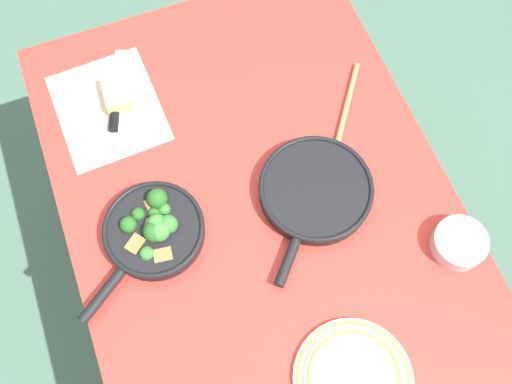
{
  "coord_description": "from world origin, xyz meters",
  "views": [
    {
      "loc": [
        0.48,
        -0.18,
        2.03
      ],
      "look_at": [
        0.0,
        0.0,
        0.8
      ],
      "focal_mm": 40.0,
      "sensor_mm": 36.0,
      "label": 1
    }
  ],
  "objects_px": {
    "wooden_spoon": "(337,143)",
    "grater_knife": "(116,101)",
    "skillet_broccoli": "(153,230)",
    "skillet_eggs": "(315,191)",
    "prep_bowl_steel": "(459,243)",
    "dinner_plate_stack": "(354,379)",
    "cheese_block": "(118,94)"
  },
  "relations": [
    {
      "from": "skillet_broccoli",
      "to": "skillet_eggs",
      "type": "xyz_separation_m",
      "value": [
        0.04,
        0.38,
        -0.01
      ]
    },
    {
      "from": "skillet_eggs",
      "to": "cheese_block",
      "type": "bearing_deg",
      "value": -96.72
    },
    {
      "from": "wooden_spoon",
      "to": "dinner_plate_stack",
      "type": "bearing_deg",
      "value": 15.88
    },
    {
      "from": "dinner_plate_stack",
      "to": "skillet_eggs",
      "type": "bearing_deg",
      "value": 167.84
    },
    {
      "from": "grater_knife",
      "to": "prep_bowl_steel",
      "type": "distance_m",
      "value": 0.9
    },
    {
      "from": "wooden_spoon",
      "to": "prep_bowl_steel",
      "type": "bearing_deg",
      "value": 60.22
    },
    {
      "from": "skillet_eggs",
      "to": "grater_knife",
      "type": "distance_m",
      "value": 0.55
    },
    {
      "from": "skillet_eggs",
      "to": "dinner_plate_stack",
      "type": "bearing_deg",
      "value": 30.2
    },
    {
      "from": "skillet_eggs",
      "to": "skillet_broccoli",
      "type": "bearing_deg",
      "value": -53.3
    },
    {
      "from": "skillet_broccoli",
      "to": "prep_bowl_steel",
      "type": "height_order",
      "value": "skillet_broccoli"
    },
    {
      "from": "prep_bowl_steel",
      "to": "dinner_plate_stack",
      "type": "bearing_deg",
      "value": -62.01
    },
    {
      "from": "grater_knife",
      "to": "dinner_plate_stack",
      "type": "xyz_separation_m",
      "value": [
        0.82,
        0.28,
        0.0
      ]
    },
    {
      "from": "skillet_eggs",
      "to": "wooden_spoon",
      "type": "distance_m",
      "value": 0.15
    },
    {
      "from": "skillet_eggs",
      "to": "wooden_spoon",
      "type": "bearing_deg",
      "value": 177.08
    },
    {
      "from": "grater_knife",
      "to": "skillet_eggs",
      "type": "bearing_deg",
      "value": -118.12
    },
    {
      "from": "wooden_spoon",
      "to": "prep_bowl_steel",
      "type": "height_order",
      "value": "prep_bowl_steel"
    },
    {
      "from": "dinner_plate_stack",
      "to": "skillet_broccoli",
      "type": "bearing_deg",
      "value": -147.07
    },
    {
      "from": "cheese_block",
      "to": "prep_bowl_steel",
      "type": "bearing_deg",
      "value": 43.39
    },
    {
      "from": "wooden_spoon",
      "to": "prep_bowl_steel",
      "type": "xyz_separation_m",
      "value": [
        0.34,
        0.15,
        0.01
      ]
    },
    {
      "from": "wooden_spoon",
      "to": "grater_knife",
      "type": "height_order",
      "value": "grater_knife"
    },
    {
      "from": "wooden_spoon",
      "to": "dinner_plate_stack",
      "type": "distance_m",
      "value": 0.55
    },
    {
      "from": "skillet_broccoli",
      "to": "dinner_plate_stack",
      "type": "xyz_separation_m",
      "value": [
        0.45,
        0.29,
        -0.02
      ]
    },
    {
      "from": "grater_knife",
      "to": "cheese_block",
      "type": "height_order",
      "value": "cheese_block"
    },
    {
      "from": "wooden_spoon",
      "to": "prep_bowl_steel",
      "type": "distance_m",
      "value": 0.37
    },
    {
      "from": "skillet_eggs",
      "to": "prep_bowl_steel",
      "type": "distance_m",
      "value": 0.34
    },
    {
      "from": "skillet_broccoli",
      "to": "grater_knife",
      "type": "xyz_separation_m",
      "value": [
        -0.37,
        0.01,
        -0.02
      ]
    },
    {
      "from": "cheese_block",
      "to": "prep_bowl_steel",
      "type": "height_order",
      "value": "cheese_block"
    },
    {
      "from": "cheese_block",
      "to": "dinner_plate_stack",
      "type": "relative_size",
      "value": 0.39
    },
    {
      "from": "cheese_block",
      "to": "grater_knife",
      "type": "bearing_deg",
      "value": -48.33
    },
    {
      "from": "wooden_spoon",
      "to": "grater_knife",
      "type": "xyz_separation_m",
      "value": [
        -0.31,
        -0.48,
        0.0
      ]
    },
    {
      "from": "skillet_eggs",
      "to": "dinner_plate_stack",
      "type": "distance_m",
      "value": 0.42
    },
    {
      "from": "grater_knife",
      "to": "dinner_plate_stack",
      "type": "relative_size",
      "value": 0.95
    }
  ]
}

